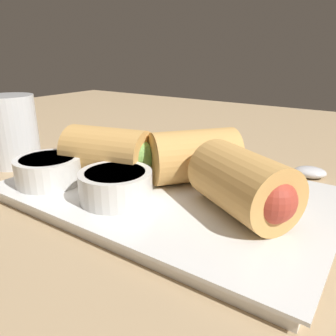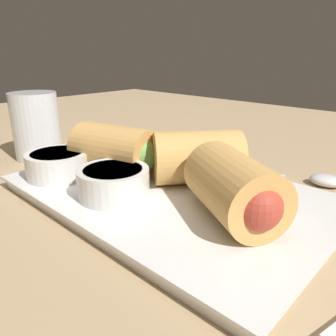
# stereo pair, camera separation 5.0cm
# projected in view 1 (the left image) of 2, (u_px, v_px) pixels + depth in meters

# --- Properties ---
(table_surface) EXTENTS (1.80, 1.40, 0.02)m
(table_surface) POSITION_uv_depth(u_px,v_px,m) (197.00, 209.00, 0.37)
(table_surface) COLOR tan
(table_surface) RESTS_ON ground
(serving_plate) EXTENTS (0.34, 0.22, 0.01)m
(serving_plate) POSITION_uv_depth(u_px,v_px,m) (168.00, 194.00, 0.36)
(serving_plate) COLOR white
(serving_plate) RESTS_ON table_surface
(roll_front_left) EXTENTS (0.11, 0.08, 0.06)m
(roll_front_left) POSITION_uv_depth(u_px,v_px,m) (112.00, 153.00, 0.38)
(roll_front_left) COLOR #DBA356
(roll_front_left) RESTS_ON serving_plate
(roll_front_right) EXTENTS (0.11, 0.10, 0.06)m
(roll_front_right) POSITION_uv_depth(u_px,v_px,m) (246.00, 185.00, 0.29)
(roll_front_right) COLOR #DBA356
(roll_front_right) RESTS_ON serving_plate
(roll_back_left) EXTENTS (0.11, 0.11, 0.06)m
(roll_back_left) POSITION_uv_depth(u_px,v_px,m) (199.00, 155.00, 0.37)
(roll_back_left) COLOR #DBA356
(roll_back_left) RESTS_ON serving_plate
(dipping_bowl_near) EXTENTS (0.07, 0.07, 0.03)m
(dipping_bowl_near) POSITION_uv_depth(u_px,v_px,m) (116.00, 184.00, 0.33)
(dipping_bowl_near) COLOR silver
(dipping_bowl_near) RESTS_ON serving_plate
(dipping_bowl_far) EXTENTS (0.07, 0.07, 0.03)m
(dipping_bowl_far) POSITION_uv_depth(u_px,v_px,m) (49.00, 169.00, 0.37)
(dipping_bowl_far) COLOR silver
(dipping_bowl_far) RESTS_ON serving_plate
(spoon) EXTENTS (0.18, 0.06, 0.01)m
(spoon) POSITION_uv_depth(u_px,v_px,m) (299.00, 171.00, 0.43)
(spoon) COLOR silver
(spoon) RESTS_ON table_surface
(drinking_glass) EXTENTS (0.07, 0.07, 0.10)m
(drinking_glass) POSITION_uv_depth(u_px,v_px,m) (12.00, 131.00, 0.46)
(drinking_glass) COLOR silver
(drinking_glass) RESTS_ON table_surface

